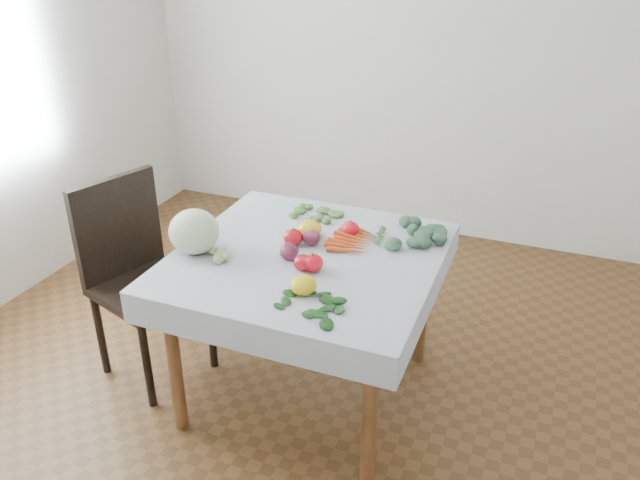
# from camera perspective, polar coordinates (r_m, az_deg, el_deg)

# --- Properties ---
(ground) EXTENTS (4.00, 4.00, 0.00)m
(ground) POSITION_cam_1_polar(r_m,az_deg,el_deg) (3.15, -1.04, -13.54)
(ground) COLOR brown
(back_wall) EXTENTS (4.00, 0.04, 2.70)m
(back_wall) POSITION_cam_1_polar(r_m,az_deg,el_deg) (4.36, 9.44, 17.44)
(back_wall) COLOR silver
(back_wall) RESTS_ON ground
(table) EXTENTS (1.00, 1.00, 0.75)m
(table) POSITION_cam_1_polar(r_m,az_deg,el_deg) (2.77, -1.15, -3.18)
(table) COLOR brown
(table) RESTS_ON ground
(tablecloth) EXTENTS (1.12, 1.12, 0.01)m
(tablecloth) POSITION_cam_1_polar(r_m,az_deg,el_deg) (2.72, -1.17, -1.37)
(tablecloth) COLOR silver
(tablecloth) RESTS_ON table
(chair) EXTENTS (0.57, 0.57, 0.99)m
(chair) POSITION_cam_1_polar(r_m,az_deg,el_deg) (3.14, -16.47, -2.29)
(chair) COLOR black
(chair) RESTS_ON ground
(cabbage) EXTENTS (0.24, 0.24, 0.20)m
(cabbage) POSITION_cam_1_polar(r_m,az_deg,el_deg) (2.75, -11.44, 0.77)
(cabbage) COLOR #B4C3A3
(cabbage) RESTS_ON tablecloth
(tomato_a) EXTENTS (0.09, 0.09, 0.07)m
(tomato_a) POSITION_cam_1_polar(r_m,az_deg,el_deg) (2.87, 2.83, 1.02)
(tomato_a) COLOR red
(tomato_a) RESTS_ON tablecloth
(tomato_b) EXTENTS (0.09, 0.09, 0.08)m
(tomato_b) POSITION_cam_1_polar(r_m,az_deg,el_deg) (2.78, -2.48, 0.24)
(tomato_b) COLOR red
(tomato_b) RESTS_ON tablecloth
(tomato_c) EXTENTS (0.09, 0.09, 0.08)m
(tomato_c) POSITION_cam_1_polar(r_m,az_deg,el_deg) (2.57, -0.66, -2.11)
(tomato_c) COLOR red
(tomato_c) RESTS_ON tablecloth
(tomato_d) EXTENTS (0.08, 0.08, 0.07)m
(tomato_d) POSITION_cam_1_polar(r_m,az_deg,el_deg) (2.58, -1.53, -2.10)
(tomato_d) COLOR red
(tomato_d) RESTS_ON tablecloth
(heirloom_back) EXTENTS (0.13, 0.13, 0.07)m
(heirloom_back) POSITION_cam_1_polar(r_m,az_deg,el_deg) (2.87, -0.95, 1.09)
(heirloom_back) COLOR #F3AE19
(heirloom_back) RESTS_ON tablecloth
(heirloom_front) EXTENTS (0.12, 0.12, 0.07)m
(heirloom_front) POSITION_cam_1_polar(r_m,az_deg,el_deg) (2.42, -1.53, -4.13)
(heirloom_front) COLOR #F3AE19
(heirloom_front) RESTS_ON tablecloth
(onion_a) EXTENTS (0.10, 0.10, 0.07)m
(onion_a) POSITION_cam_1_polar(r_m,az_deg,el_deg) (2.67, -2.86, -1.06)
(onion_a) COLOR #57192F
(onion_a) RESTS_ON tablecloth
(onion_b) EXTENTS (0.10, 0.10, 0.07)m
(onion_b) POSITION_cam_1_polar(r_m,az_deg,el_deg) (2.79, -0.82, 0.22)
(onion_b) COLOR #57192F
(onion_b) RESTS_ON tablecloth
(tomatillo_cluster) EXTENTS (0.15, 0.09, 0.04)m
(tomatillo_cluster) POSITION_cam_1_polar(r_m,az_deg,el_deg) (2.70, -9.05, -1.39)
(tomatillo_cluster) COLOR #C0D47A
(tomatillo_cluster) RESTS_ON tablecloth
(carrot_bunch) EXTENTS (0.20, 0.31, 0.03)m
(carrot_bunch) POSITION_cam_1_polar(r_m,az_deg,el_deg) (2.82, 3.13, 0.05)
(carrot_bunch) COLOR #F0561A
(carrot_bunch) RESTS_ON tablecloth
(kale_bunch) EXTENTS (0.31, 0.30, 0.05)m
(kale_bunch) POSITION_cam_1_polar(r_m,az_deg,el_deg) (2.85, 9.30, 0.23)
(kale_bunch) COLOR #3A5F45
(kale_bunch) RESTS_ON tablecloth
(basil_bunch) EXTENTS (0.25, 0.21, 0.01)m
(basil_bunch) POSITION_cam_1_polar(r_m,az_deg,el_deg) (2.35, -0.89, -6.06)
(basil_bunch) COLOR #164819
(basil_bunch) RESTS_ON tablecloth
(dill_bunch) EXTENTS (0.23, 0.18, 0.02)m
(dill_bunch) POSITION_cam_1_polar(r_m,az_deg,el_deg) (3.07, -0.40, 2.35)
(dill_bunch) COLOR #54853C
(dill_bunch) RESTS_ON tablecloth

